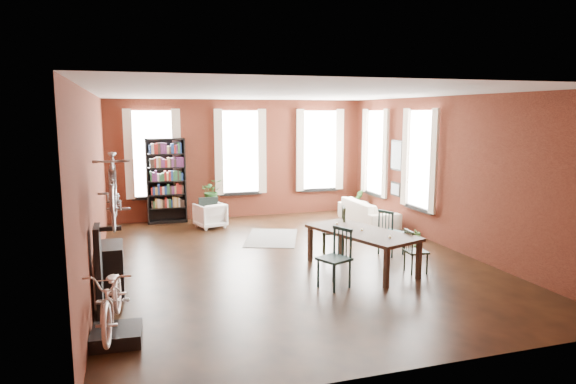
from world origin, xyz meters
name	(u,v)px	position (x,y,z in m)	size (l,w,h in m)	color
room	(293,149)	(0.25, 0.62, 2.14)	(9.00, 9.04, 3.22)	black
dining_table	(361,250)	(1.07, -0.94, 0.36)	(0.96, 2.12, 0.72)	#433428
dining_chair_a	(334,259)	(0.21, -1.70, 0.49)	(0.45, 0.45, 0.98)	#1B3B3C
dining_chair_b	(333,231)	(0.94, 0.08, 0.50)	(0.46, 0.46, 1.00)	#202F1C
dining_chair_c	(416,251)	(1.92, -1.40, 0.39)	(0.36, 0.36, 0.78)	black
dining_chair_d	(391,232)	(2.08, -0.21, 0.46)	(0.43, 0.43, 0.92)	#163230
bookshelf	(166,181)	(-2.00, 4.30, 1.10)	(1.00, 0.32, 2.20)	black
white_armchair	(210,214)	(-1.03, 3.35, 0.34)	(0.66, 0.62, 0.68)	white
cream_sofa	(368,208)	(2.95, 2.60, 0.41)	(2.08, 0.61, 0.81)	beige
striped_rug	(272,238)	(0.14, 1.83, 0.01)	(1.11, 1.78, 0.01)	black
bike_trainer	(117,336)	(-3.18, -2.78, 0.09)	(0.61, 0.61, 0.18)	black
bike_wall_rack	(99,271)	(-3.40, -1.80, 0.65)	(0.16, 0.60, 1.30)	black
console_table	(110,269)	(-3.28, -0.90, 0.40)	(0.40, 0.80, 0.80)	black
plant_stand	(213,213)	(-0.89, 3.81, 0.27)	(0.27, 0.27, 0.55)	black
plant_by_sofa	(357,209)	(3.16, 3.74, 0.16)	(0.40, 0.72, 0.32)	#2E6227
plant_small	(417,248)	(2.70, -0.17, 0.08)	(0.24, 0.46, 0.17)	#365D25
bicycle_floor	(111,268)	(-3.20, -2.77, 0.97)	(0.55, 0.83, 1.58)	silver
bicycle_hung	(112,166)	(-3.15, -1.80, 2.13)	(0.47, 1.00, 1.66)	#A5A8AD
plant_on_stand	(212,194)	(-0.90, 3.81, 0.79)	(0.56, 0.62, 0.48)	#2A6227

